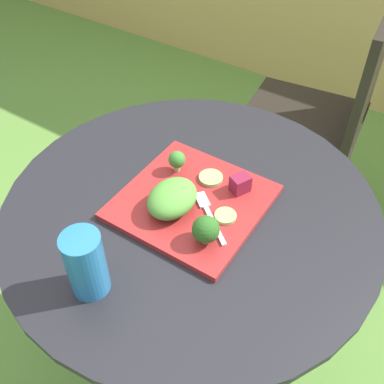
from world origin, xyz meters
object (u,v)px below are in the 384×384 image
salad_plate (193,202)px  drinking_glass (87,266)px  patio_chair (329,106)px  fork (208,212)px

salad_plate → drinking_glass: 0.29m
patio_chair → fork: 0.92m
drinking_glass → fork: size_ratio=1.05×
drinking_glass → fork: (0.09, 0.27, -0.05)m
salad_plate → fork: fork is taller
fork → patio_chair: bearing=91.3°
drinking_glass → patio_chair: bearing=86.4°
salad_plate → drinking_glass: drinking_glass is taller
patio_chair → fork: patio_chair is taller
salad_plate → fork: 0.05m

